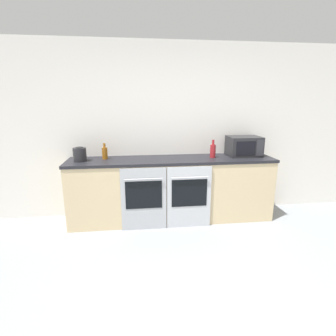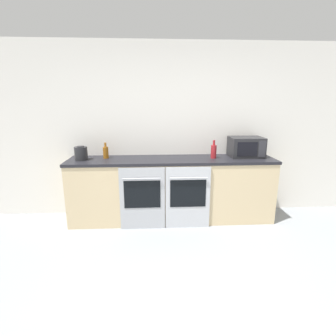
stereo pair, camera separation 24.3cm
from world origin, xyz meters
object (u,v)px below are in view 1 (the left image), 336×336
oven_left (144,199)px  bottle_amber (105,153)px  bottle_red (213,151)px  kettle (80,154)px  oven_right (189,197)px  microwave (244,146)px

oven_left → bottle_amber: bearing=143.5°
bottle_red → kettle: 1.90m
oven_left → kettle: bearing=161.1°
oven_left → bottle_amber: size_ratio=3.83×
bottle_red → bottle_amber: size_ratio=1.14×
oven_left → oven_right: (0.63, 0.00, 0.00)m
oven_left → oven_right: same height
oven_right → kettle: bearing=168.8°
oven_left → kettle: (-0.86, 0.29, 0.58)m
bottle_red → kettle: size_ratio=1.33×
oven_left → microwave: (1.54, 0.38, 0.63)m
bottle_amber → oven_right: bearing=-18.7°
bottle_amber → kettle: 0.34m
bottle_red → kettle: bottle_red is taller
oven_right → microwave: 1.17m
oven_right → oven_left: bearing=180.0°
bottle_amber → bottle_red: bearing=-3.1°
oven_left → microwave: 1.71m
bottle_red → bottle_amber: bearing=176.9°
kettle → oven_right: bearing=-11.2°
bottle_red → kettle: (-1.90, -0.01, -0.01)m
microwave → kettle: size_ratio=2.41×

